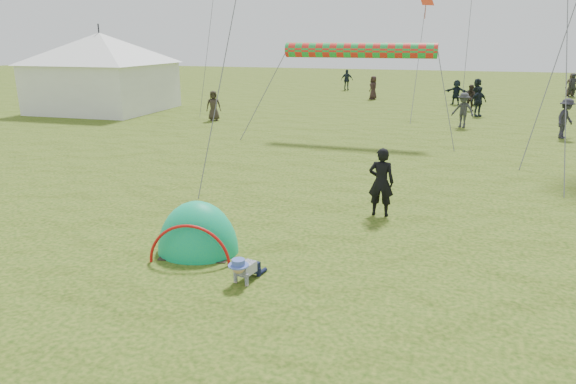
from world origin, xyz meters
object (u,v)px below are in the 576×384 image
(crawling_toddler, at_px, (245,268))
(standing_adult, at_px, (381,182))
(event_marquee, at_px, (103,69))
(popup_tent, at_px, (199,251))

(crawling_toddler, relative_size, standing_adult, 0.39)
(event_marquee, bearing_deg, crawling_toddler, -49.99)
(crawling_toddler, bearing_deg, standing_adult, 80.36)
(popup_tent, distance_m, event_marquee, 24.19)
(crawling_toddler, distance_m, event_marquee, 25.86)
(popup_tent, height_order, event_marquee, event_marquee)
(standing_adult, height_order, event_marquee, event_marquee)
(popup_tent, distance_m, standing_adult, 4.85)
(popup_tent, bearing_deg, event_marquee, 119.55)
(standing_adult, bearing_deg, event_marquee, -38.98)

